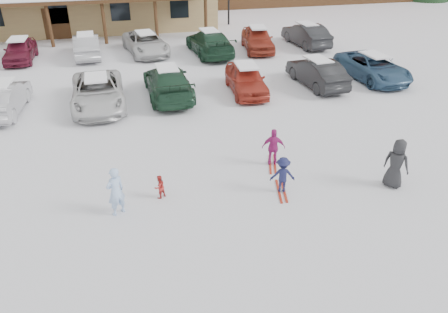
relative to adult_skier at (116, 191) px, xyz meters
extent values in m
plane|color=silver|center=(3.25, -0.01, -0.80)|extent=(160.00, 160.00, 0.00)
cube|color=tan|center=(-5.75, 27.99, 1.00)|extent=(28.00, 10.00, 3.60)
cube|color=#422814|center=(-5.75, 21.79, 2.10)|extent=(25.20, 2.60, 0.25)
imported|color=#A5C5F2|center=(0.00, 0.00, 0.00)|extent=(0.70, 0.63, 1.59)
imported|color=#AF2522|center=(1.33, 0.57, -0.40)|extent=(0.49, 0.47, 0.80)
imported|color=#171A41|center=(5.27, 0.01, -0.17)|extent=(0.89, 0.63, 1.26)
cube|color=#9E2716|center=(5.27, 0.01, -0.78)|extent=(0.49, 1.41, 0.03)
imported|color=#A3206E|center=(5.56, 1.77, -0.09)|extent=(0.89, 0.57, 1.41)
cube|color=#9E2716|center=(5.56, 1.77, -0.78)|extent=(0.60, 1.40, 0.03)
imported|color=black|center=(9.01, -0.52, 0.06)|extent=(0.94, 1.00, 1.72)
imported|color=#9B9A9F|center=(-4.86, 9.14, -0.09)|extent=(1.83, 4.42, 1.42)
imported|color=silver|center=(-0.67, 8.97, -0.08)|extent=(2.56, 5.27, 1.44)
imported|color=#1E3F2B|center=(2.69, 9.45, -0.05)|extent=(2.25, 5.23, 1.50)
imported|color=#AB3223|center=(6.64, 9.17, -0.08)|extent=(1.91, 4.29, 1.43)
imported|color=black|center=(10.55, 9.29, -0.08)|extent=(1.96, 4.52, 1.44)
imported|color=#335473|center=(13.98, 9.56, -0.10)|extent=(2.78, 5.19, 1.39)
imported|color=maroon|center=(-5.50, 17.70, -0.11)|extent=(1.70, 4.08, 1.38)
imported|color=#9A9A9E|center=(-1.49, 17.65, -0.07)|extent=(1.77, 4.48, 1.45)
imported|color=silver|center=(2.21, 17.59, -0.10)|extent=(3.07, 5.30, 1.39)
imported|color=#1B3C29|center=(6.23, 16.43, -0.02)|extent=(2.62, 5.55, 1.56)
imported|color=#9D3423|center=(9.56, 16.70, -0.03)|extent=(2.39, 4.72, 1.54)
imported|color=black|center=(13.18, 17.07, -0.04)|extent=(2.08, 4.75, 1.52)
camera|label=1|loc=(0.65, -11.30, 7.20)|focal=35.00mm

